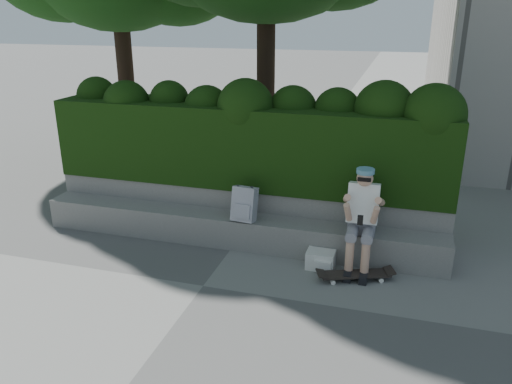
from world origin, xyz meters
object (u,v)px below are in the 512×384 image
(person, at_px, (362,215))
(backpack_plaid, at_px, (244,204))
(skateboard, at_px, (355,275))
(backpack_ground, at_px, (321,260))

(person, distance_m, backpack_plaid, 1.64)
(skateboard, height_order, backpack_plaid, backpack_plaid)
(person, relative_size, backpack_plaid, 2.81)
(person, relative_size, skateboard, 1.52)
(backpack_plaid, bearing_deg, backpack_ground, -5.63)
(skateboard, xyz_separation_m, backpack_plaid, (-1.63, 0.46, 0.62))
(person, distance_m, backpack_ground, 0.82)
(skateboard, xyz_separation_m, backpack_ground, (-0.48, 0.19, 0.04))
(person, xyz_separation_m, backpack_plaid, (-1.64, 0.08, -0.06))
(person, bearing_deg, backpack_ground, -159.36)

